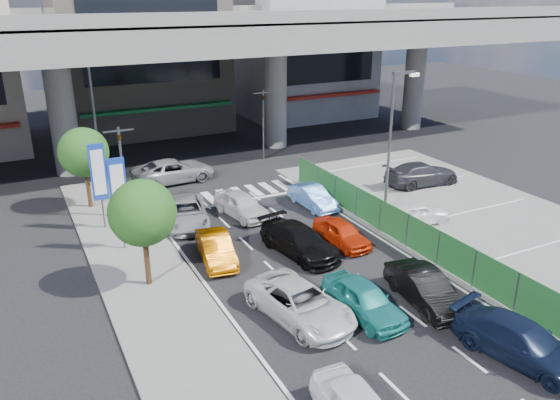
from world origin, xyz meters
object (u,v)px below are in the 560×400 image
taxi_teal_mid (364,299)px  minivan_navy_back (521,342)px  tree_near (142,213)px  traffic_light_right (263,107)px  street_lamp_right (393,132)px  sedan_white_mid_left (300,303)px  traffic_light_left (121,150)px  wagon_silver_front_left (186,212)px  street_lamp_left (97,114)px  traffic_cone (384,215)px  hatch_black_mid_right (424,288)px  taxi_orange_right (342,233)px  taxi_orange_left (216,249)px  kei_truck_front_right (313,197)px  parked_sedan_white (417,213)px  parked_sedan_dgrey (422,174)px  sedan_black_mid (299,241)px  signboard_far (99,175)px  tree_far (84,152)px  sedan_white_front_mid (241,205)px  crossing_wagon_silver (173,171)px  signboard_near (118,191)px

taxi_teal_mid → minivan_navy_back: bearing=-58.8°
tree_near → minivan_navy_back: (10.15, -10.71, -2.70)m
traffic_light_right → street_lamp_right: size_ratio=0.65×
traffic_light_right → sedan_white_mid_left: size_ratio=1.05×
traffic_light_left → wagon_silver_front_left: bearing=-39.8°
street_lamp_left → traffic_cone: (12.58, -12.87, -4.39)m
minivan_navy_back → hatch_black_mid_right: (-0.56, 4.28, 0.00)m
taxi_orange_right → traffic_cone: 3.84m
taxi_orange_left → kei_truck_front_right: (7.49, 3.95, -0.01)m
parked_sedan_white → parked_sedan_dgrey: (4.54, 4.95, 0.11)m
taxi_orange_left → sedan_black_mid: (3.84, -1.09, 0.05)m
parked_sedan_dgrey → signboard_far: bearing=88.1°
parked_sedan_white → parked_sedan_dgrey: 6.72m
hatch_black_mid_right → traffic_cone: (3.66, 7.56, -0.31)m
tree_far → kei_truck_front_right: tree_far is taller
sedan_white_mid_left → sedan_black_mid: bearing=51.1°
street_lamp_left → signboard_far: size_ratio=1.70×
traffic_light_left → sedan_white_front_mid: traffic_light_left is taller
street_lamp_right → hatch_black_mid_right: size_ratio=1.91×
traffic_light_left → taxi_teal_mid: traffic_light_left is taller
crossing_wagon_silver → signboard_far: bearing=134.1°
traffic_light_right → tree_far: size_ratio=1.08×
parked_sedan_white → signboard_near: bearing=79.9°
sedan_white_mid_left → kei_truck_front_right: (6.30, 9.95, -0.06)m
hatch_black_mid_right → parked_sedan_white: bearing=60.3°
signboard_far → crossing_wagon_silver: 8.45m
minivan_navy_back → sedan_white_mid_left: same height
traffic_light_right → taxi_orange_left: traffic_light_right is taller
sedan_black_mid → wagon_silver_front_left: 7.03m
kei_truck_front_right → minivan_navy_back: bearing=-95.1°
sedan_white_mid_left → traffic_cone: 10.68m
signboard_near → taxi_orange_right: 11.00m
street_lamp_left → sedan_white_mid_left: (3.92, -19.12, -4.08)m
crossing_wagon_silver → hatch_black_mid_right: bearing=-169.5°
taxi_teal_mid → traffic_light_right: bearing=71.8°
hatch_black_mid_right → traffic_light_right: bearing=90.4°
signboard_far → sedan_white_front_mid: 7.77m
crossing_wagon_silver → taxi_teal_mid: bearing=-177.0°
signboard_far → taxi_orange_right: (10.26, -7.21, -2.45)m
traffic_light_left → hatch_black_mid_right: bearing=-58.6°
tree_near → hatch_black_mid_right: (9.60, -6.43, -2.70)m
tree_far → parked_sedan_white: bearing=-34.3°
sedan_black_mid → parked_sedan_white: (7.35, 0.21, -0.01)m
street_lamp_left → parked_sedan_white: (13.93, -14.00, -4.09)m
traffic_cone → wagon_silver_front_left: bearing=154.7°
traffic_light_right → signboard_near: traffic_light_right is taller
parked_sedan_dgrey → traffic_cone: (-5.89, -3.83, -0.41)m
hatch_black_mid_right → traffic_cone: hatch_black_mid_right is taller
street_lamp_left → sedan_white_mid_left: size_ratio=1.61×
traffic_light_left → taxi_orange_left: size_ratio=1.34×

